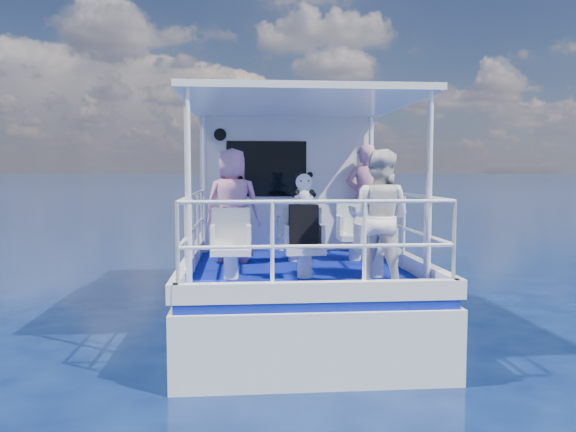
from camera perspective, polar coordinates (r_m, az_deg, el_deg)
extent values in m
plane|color=#071338|center=(8.23, 0.77, -11.00)|extent=(2000.00, 2000.00, 0.00)
cube|color=white|center=(9.19, 0.15, -9.35)|extent=(3.00, 7.00, 1.60)
cube|color=#0B189E|center=(9.03, 0.15, -4.10)|extent=(2.90, 6.90, 0.10)
cube|color=white|center=(10.22, -0.48, 3.37)|extent=(2.85, 2.00, 2.20)
cube|color=white|center=(7.79, 0.94, 11.44)|extent=(3.00, 3.20, 0.08)
cylinder|color=white|center=(6.22, -10.12, 2.62)|extent=(0.07, 0.07, 2.20)
cylinder|color=white|center=(6.55, 14.13, 2.65)|extent=(0.07, 0.07, 2.20)
cylinder|color=white|center=(9.11, -8.46, 3.19)|extent=(0.07, 0.07, 2.20)
cylinder|color=white|center=(9.34, 8.34, 3.23)|extent=(0.07, 0.07, 2.20)
cube|color=silver|center=(8.17, -5.67, -3.32)|extent=(0.48, 0.46, 0.38)
cube|color=silver|center=(8.20, 0.64, -3.27)|extent=(0.48, 0.46, 0.38)
cube|color=silver|center=(8.34, 6.82, -3.17)|extent=(0.48, 0.46, 0.38)
cube|color=silver|center=(6.88, -5.82, -4.78)|extent=(0.48, 0.46, 0.38)
cube|color=silver|center=(6.92, 1.68, -4.70)|extent=(0.48, 0.46, 0.38)
cube|color=silver|center=(7.08, 8.95, -4.55)|extent=(0.48, 0.46, 0.38)
imported|color=#F19CBE|center=(8.08, -5.64, 1.07)|extent=(0.67, 0.52, 1.64)
imported|color=pink|center=(9.21, 7.88, 1.79)|extent=(0.73, 0.59, 1.74)
imported|color=silver|center=(6.44, 9.21, -0.20)|extent=(0.95, 0.89, 1.55)
cube|color=black|center=(8.05, -5.53, -0.57)|extent=(0.32, 0.18, 0.42)
cube|color=black|center=(6.83, 1.58, -1.02)|extent=(0.35, 0.20, 0.52)
cube|color=black|center=(8.01, -5.57, 1.15)|extent=(0.10, 0.06, 0.06)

